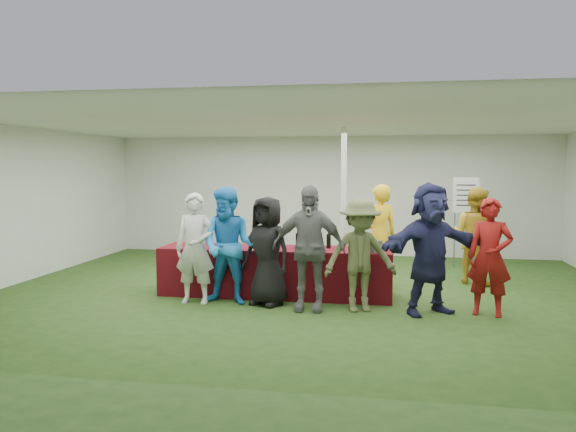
% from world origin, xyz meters
% --- Properties ---
extents(ground, '(60.00, 60.00, 0.00)m').
position_xyz_m(ground, '(0.00, 0.00, 0.00)').
color(ground, '#284719').
rests_on(ground, ground).
extents(tent, '(10.00, 10.00, 10.00)m').
position_xyz_m(tent, '(0.50, 1.20, 1.35)').
color(tent, white).
rests_on(tent, ground).
extents(serving_table, '(3.60, 0.80, 0.75)m').
position_xyz_m(serving_table, '(-0.45, -0.28, 0.38)').
color(serving_table, maroon).
rests_on(serving_table, ground).
extents(wine_bottles, '(0.56, 0.12, 0.32)m').
position_xyz_m(wine_bottles, '(0.12, -0.15, 0.87)').
color(wine_bottles, black).
rests_on(wine_bottles, serving_table).
extents(wine_glasses, '(1.20, 0.13, 0.16)m').
position_xyz_m(wine_glasses, '(-1.34, -0.55, 0.86)').
color(wine_glasses, silver).
rests_on(wine_glasses, serving_table).
extents(water_bottle, '(0.07, 0.07, 0.23)m').
position_xyz_m(water_bottle, '(-0.34, -0.20, 0.85)').
color(water_bottle, silver).
rests_on(water_bottle, serving_table).
extents(bar_towel, '(0.25, 0.18, 0.03)m').
position_xyz_m(bar_towel, '(1.15, -0.23, 0.77)').
color(bar_towel, white).
rests_on(bar_towel, serving_table).
extents(dump_bucket, '(0.24, 0.24, 0.18)m').
position_xyz_m(dump_bucket, '(1.08, -0.50, 0.84)').
color(dump_bucket, slate).
rests_on(dump_bucket, serving_table).
extents(wine_list_sign, '(0.50, 0.03, 1.80)m').
position_xyz_m(wine_list_sign, '(2.81, 2.76, 1.32)').
color(wine_list_sign, slate).
rests_on(wine_list_sign, ground).
extents(staff_pourer, '(0.74, 0.63, 1.72)m').
position_xyz_m(staff_pourer, '(1.14, 0.78, 0.86)').
color(staff_pourer, yellow).
rests_on(staff_pourer, ground).
extents(staff_back, '(1.02, 0.98, 1.66)m').
position_xyz_m(staff_back, '(2.76, 1.21, 0.83)').
color(staff_back, gold).
rests_on(staff_back, ground).
extents(customer_0, '(0.60, 0.39, 1.63)m').
position_xyz_m(customer_0, '(-1.51, -0.96, 0.82)').
color(customer_0, silver).
rests_on(customer_0, ground).
extents(customer_1, '(0.90, 0.73, 1.72)m').
position_xyz_m(customer_1, '(-1.01, -0.93, 0.86)').
color(customer_1, '#2586DC').
rests_on(customer_1, ground).
extents(customer_2, '(0.91, 0.78, 1.58)m').
position_xyz_m(customer_2, '(-0.45, -0.89, 0.79)').
color(customer_2, black).
rests_on(customer_2, ground).
extents(customer_3, '(1.04, 0.46, 1.76)m').
position_xyz_m(customer_3, '(0.18, -1.09, 0.88)').
color(customer_3, slate).
rests_on(customer_3, ground).
extents(customer_4, '(1.14, 0.86, 1.57)m').
position_xyz_m(customer_4, '(0.90, -1.03, 0.79)').
color(customer_4, '#525A31').
rests_on(customer_4, ground).
extents(customer_5, '(1.70, 1.32, 1.80)m').
position_xyz_m(customer_5, '(1.84, -1.00, 0.90)').
color(customer_5, '#1E2046').
rests_on(customer_5, ground).
extents(customer_6, '(0.66, 0.52, 1.60)m').
position_xyz_m(customer_6, '(2.62, -0.96, 0.80)').
color(customer_6, maroon).
rests_on(customer_6, ground).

